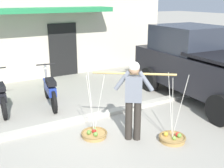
{
  "coord_description": "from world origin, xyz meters",
  "views": [
    {
      "loc": [
        -2.79,
        -5.07,
        2.89
      ],
      "look_at": [
        0.55,
        0.6,
        0.85
      ],
      "focal_mm": 44.55,
      "sensor_mm": 36.0,
      "label": 1
    }
  ],
  "objects_px": {
    "fruit_vendor": "(134,96)",
    "parked_truck": "(203,65)",
    "motorcycle_second_in_row": "(50,90)",
    "motorcycle_nearest_shop": "(0,95)",
    "fruit_basket_left_side": "(94,134)",
    "fruit_basket_right_side": "(172,138)"
  },
  "relations": [
    {
      "from": "motorcycle_nearest_shop",
      "to": "fruit_vendor",
      "type": "bearing_deg",
      "value": -54.86
    },
    {
      "from": "motorcycle_nearest_shop",
      "to": "fruit_basket_right_side",
      "type": "bearing_deg",
      "value": -51.6
    },
    {
      "from": "fruit_basket_right_side",
      "to": "motorcycle_nearest_shop",
      "type": "height_order",
      "value": "fruit_basket_right_side"
    },
    {
      "from": "fruit_basket_right_side",
      "to": "parked_truck",
      "type": "height_order",
      "value": "parked_truck"
    },
    {
      "from": "motorcycle_second_in_row",
      "to": "fruit_basket_left_side",
      "type": "bearing_deg",
      "value": -85.18
    },
    {
      "from": "fruit_vendor",
      "to": "parked_truck",
      "type": "height_order",
      "value": "parked_truck"
    },
    {
      "from": "fruit_basket_left_side",
      "to": "fruit_basket_right_side",
      "type": "height_order",
      "value": "same"
    },
    {
      "from": "motorcycle_second_in_row",
      "to": "parked_truck",
      "type": "bearing_deg",
      "value": -23.06
    },
    {
      "from": "fruit_basket_right_side",
      "to": "parked_truck",
      "type": "xyz_separation_m",
      "value": [
        2.54,
        1.58,
        0.95
      ]
    },
    {
      "from": "fruit_vendor",
      "to": "fruit_basket_right_side",
      "type": "height_order",
      "value": "fruit_vendor"
    },
    {
      "from": "fruit_basket_right_side",
      "to": "motorcycle_nearest_shop",
      "type": "relative_size",
      "value": 0.8
    },
    {
      "from": "fruit_basket_left_side",
      "to": "motorcycle_second_in_row",
      "type": "height_order",
      "value": "fruit_basket_left_side"
    },
    {
      "from": "fruit_vendor",
      "to": "parked_truck",
      "type": "distance_m",
      "value": 3.39
    },
    {
      "from": "fruit_basket_left_side",
      "to": "motorcycle_nearest_shop",
      "type": "relative_size",
      "value": 0.8
    },
    {
      "from": "motorcycle_second_in_row",
      "to": "motorcycle_nearest_shop",
      "type": "bearing_deg",
      "value": 169.86
    },
    {
      "from": "motorcycle_second_in_row",
      "to": "parked_truck",
      "type": "relative_size",
      "value": 0.38
    },
    {
      "from": "fruit_basket_right_side",
      "to": "parked_truck",
      "type": "distance_m",
      "value": 3.14
    },
    {
      "from": "motorcycle_nearest_shop",
      "to": "parked_truck",
      "type": "height_order",
      "value": "parked_truck"
    },
    {
      "from": "fruit_vendor",
      "to": "fruit_basket_left_side",
      "type": "relative_size",
      "value": 1.17
    },
    {
      "from": "fruit_basket_left_side",
      "to": "parked_truck",
      "type": "height_order",
      "value": "parked_truck"
    },
    {
      "from": "fruit_vendor",
      "to": "motorcycle_nearest_shop",
      "type": "xyz_separation_m",
      "value": [
        -2.14,
        3.04,
        -0.52
      ]
    },
    {
      "from": "fruit_basket_left_side",
      "to": "fruit_basket_right_side",
      "type": "distance_m",
      "value": 1.67
    }
  ]
}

